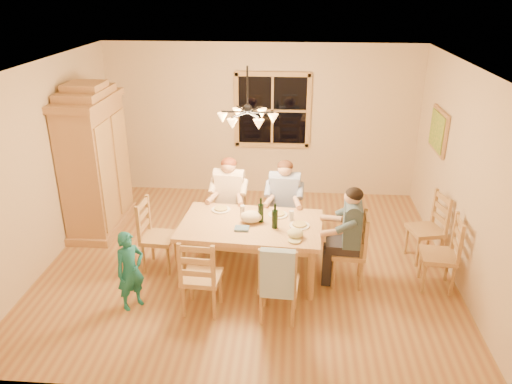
# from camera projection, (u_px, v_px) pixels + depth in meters

# --- Properties ---
(floor) EXTENTS (5.50, 5.50, 0.00)m
(floor) POSITION_uv_depth(u_px,v_px,m) (249.00, 259.00, 7.07)
(floor) COLOR #975F37
(floor) RESTS_ON ground
(ceiling) EXTENTS (5.50, 5.00, 0.02)m
(ceiling) POSITION_uv_depth(u_px,v_px,m) (247.00, 66.00, 6.01)
(ceiling) COLOR white
(ceiling) RESTS_ON wall_back
(wall_back) EXTENTS (5.50, 0.02, 2.70)m
(wall_back) POSITION_uv_depth(u_px,v_px,m) (261.00, 121.00, 8.84)
(wall_back) COLOR beige
(wall_back) RESTS_ON floor
(wall_left) EXTENTS (0.02, 5.00, 2.70)m
(wall_left) POSITION_uv_depth(u_px,v_px,m) (46.00, 165.00, 6.74)
(wall_left) COLOR beige
(wall_left) RESTS_ON floor
(wall_right) EXTENTS (0.02, 5.00, 2.70)m
(wall_right) POSITION_uv_depth(u_px,v_px,m) (463.00, 176.00, 6.35)
(wall_right) COLOR beige
(wall_right) RESTS_ON floor
(window) EXTENTS (1.30, 0.06, 1.30)m
(window) POSITION_uv_depth(u_px,v_px,m) (272.00, 110.00, 8.71)
(window) COLOR black
(window) RESTS_ON wall_back
(painting) EXTENTS (0.06, 0.78, 0.64)m
(painting) POSITION_uv_depth(u_px,v_px,m) (438.00, 131.00, 7.35)
(painting) COLOR #9C6B43
(painting) RESTS_ON wall_right
(chandelier) EXTENTS (0.77, 0.68, 0.71)m
(chandelier) POSITION_uv_depth(u_px,v_px,m) (248.00, 116.00, 6.26)
(chandelier) COLOR black
(chandelier) RESTS_ON ceiling
(armoire) EXTENTS (0.66, 1.40, 2.30)m
(armoire) POSITION_uv_depth(u_px,v_px,m) (95.00, 165.00, 7.61)
(armoire) COLOR #9C6B43
(armoire) RESTS_ON floor
(dining_table) EXTENTS (1.88, 1.23, 0.76)m
(dining_table) POSITION_uv_depth(u_px,v_px,m) (251.00, 230.00, 6.47)
(dining_table) COLOR #AC814C
(dining_table) RESTS_ON floor
(chair_far_left) EXTENTS (0.47, 0.45, 0.99)m
(chair_far_left) POSITION_uv_depth(u_px,v_px,m) (230.00, 223.00, 7.45)
(chair_far_left) COLOR #A57748
(chair_far_left) RESTS_ON floor
(chair_far_right) EXTENTS (0.47, 0.45, 0.99)m
(chair_far_right) POSITION_uv_depth(u_px,v_px,m) (284.00, 227.00, 7.34)
(chair_far_right) COLOR #A57748
(chair_far_right) RESTS_ON floor
(chair_near_left) EXTENTS (0.47, 0.45, 0.99)m
(chair_near_left) POSITION_uv_depth(u_px,v_px,m) (202.00, 288.00, 5.89)
(chair_near_left) COLOR #A57748
(chair_near_left) RESTS_ON floor
(chair_near_right) EXTENTS (0.47, 0.45, 0.99)m
(chair_near_right) POSITION_uv_depth(u_px,v_px,m) (279.00, 294.00, 5.77)
(chair_near_right) COLOR #A57748
(chair_near_right) RESTS_ON floor
(chair_end_left) EXTENTS (0.45, 0.47, 0.99)m
(chair_end_left) POSITION_uv_depth(u_px,v_px,m) (160.00, 248.00, 6.77)
(chair_end_left) COLOR #A57748
(chair_end_left) RESTS_ON floor
(chair_end_right) EXTENTS (0.45, 0.47, 0.99)m
(chair_end_right) POSITION_uv_depth(u_px,v_px,m) (347.00, 261.00, 6.44)
(chair_end_right) COLOR #A57748
(chair_end_right) RESTS_ON floor
(adult_woman) EXTENTS (0.41, 0.44, 0.87)m
(adult_woman) POSITION_uv_depth(u_px,v_px,m) (229.00, 190.00, 7.23)
(adult_woman) COLOR beige
(adult_woman) RESTS_ON floor
(adult_plaid_man) EXTENTS (0.41, 0.44, 0.87)m
(adult_plaid_man) POSITION_uv_depth(u_px,v_px,m) (284.00, 193.00, 7.13)
(adult_plaid_man) COLOR #364D96
(adult_plaid_man) RESTS_ON floor
(adult_slate_man) EXTENTS (0.44, 0.41, 0.87)m
(adult_slate_man) POSITION_uv_depth(u_px,v_px,m) (351.00, 224.00, 6.23)
(adult_slate_man) COLOR #3E5464
(adult_slate_man) RESTS_ON floor
(towel) EXTENTS (0.39, 0.12, 0.58)m
(towel) POSITION_uv_depth(u_px,v_px,m) (277.00, 274.00, 5.44)
(towel) COLOR #92ADC6
(towel) RESTS_ON chair_near_right
(wine_bottle_a) EXTENTS (0.08, 0.08, 0.33)m
(wine_bottle_a) POSITION_uv_depth(u_px,v_px,m) (261.00, 210.00, 6.42)
(wine_bottle_a) COLOR black
(wine_bottle_a) RESTS_ON dining_table
(wine_bottle_b) EXTENTS (0.08, 0.08, 0.33)m
(wine_bottle_b) POSITION_uv_depth(u_px,v_px,m) (275.00, 216.00, 6.25)
(wine_bottle_b) COLOR black
(wine_bottle_b) RESTS_ON dining_table
(plate_woman) EXTENTS (0.26, 0.26, 0.02)m
(plate_woman) POSITION_uv_depth(u_px,v_px,m) (221.00, 210.00, 6.79)
(plate_woman) COLOR white
(plate_woman) RESTS_ON dining_table
(plate_plaid) EXTENTS (0.26, 0.26, 0.02)m
(plate_plaid) POSITION_uv_depth(u_px,v_px,m) (278.00, 215.00, 6.64)
(plate_plaid) COLOR white
(plate_plaid) RESTS_ON dining_table
(plate_slate) EXTENTS (0.26, 0.26, 0.02)m
(plate_slate) POSITION_uv_depth(u_px,v_px,m) (299.00, 226.00, 6.35)
(plate_slate) COLOR white
(plate_slate) RESTS_ON dining_table
(wine_glass_a) EXTENTS (0.06, 0.06, 0.14)m
(wine_glass_a) POSITION_uv_depth(u_px,v_px,m) (243.00, 210.00, 6.63)
(wine_glass_a) COLOR silver
(wine_glass_a) RESTS_ON dining_table
(wine_glass_b) EXTENTS (0.06, 0.06, 0.14)m
(wine_glass_b) POSITION_uv_depth(u_px,v_px,m) (291.00, 216.00, 6.48)
(wine_glass_b) COLOR silver
(wine_glass_b) RESTS_ON dining_table
(cap) EXTENTS (0.20, 0.20, 0.11)m
(cap) POSITION_uv_depth(u_px,v_px,m) (295.00, 233.00, 6.06)
(cap) COLOR #C8C385
(cap) RESTS_ON dining_table
(napkin) EXTENTS (0.19, 0.15, 0.03)m
(napkin) POSITION_uv_depth(u_px,v_px,m) (242.00, 229.00, 6.26)
(napkin) COLOR slate
(napkin) RESTS_ON dining_table
(cloth_bundle) EXTENTS (0.28, 0.22, 0.15)m
(cloth_bundle) POSITION_uv_depth(u_px,v_px,m) (251.00, 217.00, 6.43)
(cloth_bundle) COLOR beige
(cloth_bundle) RESTS_ON dining_table
(child) EXTENTS (0.42, 0.43, 0.99)m
(child) POSITION_uv_depth(u_px,v_px,m) (130.00, 271.00, 5.88)
(child) COLOR #1A7279
(child) RESTS_ON floor
(chair_spare_front) EXTENTS (0.46, 0.48, 0.99)m
(chair_spare_front) POSITION_uv_depth(u_px,v_px,m) (437.00, 266.00, 6.34)
(chair_spare_front) COLOR #A57748
(chair_spare_front) RESTS_ON floor
(chair_spare_back) EXTENTS (0.51, 0.52, 0.99)m
(chair_spare_back) POSITION_uv_depth(u_px,v_px,m) (424.00, 240.00, 6.97)
(chair_spare_back) COLOR #A57748
(chair_spare_back) RESTS_ON floor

